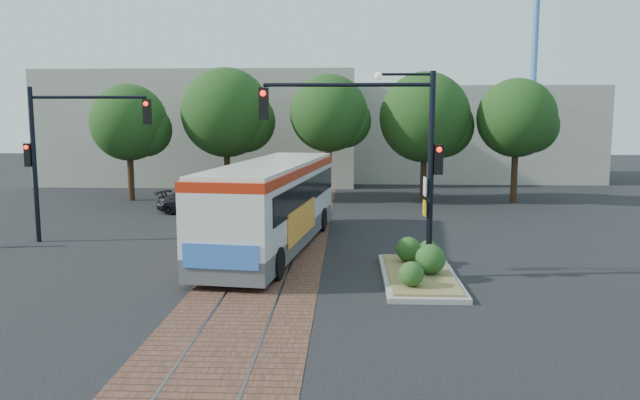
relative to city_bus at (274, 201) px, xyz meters
The scene contains 10 objects.
ground 3.66m from the city_bus, 87.87° to the right, with size 120.00×120.00×0.00m, color black.
trackbed 1.97m from the city_bus, 81.70° to the left, with size 3.60×40.00×0.02m.
tree_row 13.64m from the city_bus, 84.26° to the left, with size 26.40×5.60×7.67m.
warehouses 25.64m from the city_bus, 90.91° to the left, with size 40.00×13.00×8.00m.
crane 36.88m from the city_bus, 59.54° to the left, with size 8.00×0.50×18.00m.
city_bus is the anchor object (origin of this frame).
traffic_island 6.57m from the city_bus, 39.59° to the right, with size 2.20×5.20×1.13m.
signal_pole_main 6.12m from the city_bus, 45.10° to the right, with size 5.49×0.46×6.00m.
signal_pole_left 8.54m from the city_bus, behind, with size 4.99×0.34×6.00m.
parked_car 9.43m from the city_bus, 121.80° to the left, with size 1.58×3.88×1.13m, color black.
Camera 1 is at (2.64, -19.51, 4.93)m, focal length 35.00 mm.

